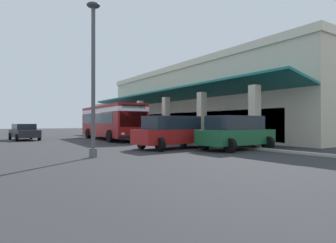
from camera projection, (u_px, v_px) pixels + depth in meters
ground at (170, 137)px, 30.59m from camera, size 120.00×120.00×0.00m
curb_strip at (144, 138)px, 28.15m from camera, size 36.94×0.50×0.12m
plaza_building at (217, 103)px, 33.43m from camera, size 31.08×15.12×7.74m
transit_bus at (110, 120)px, 26.78m from camera, size 11.33×3.21×3.34m
parked_sedan_charcoal at (24, 132)px, 26.03m from camera, size 4.55×2.29×1.47m
parked_suv_red at (172, 132)px, 17.37m from camera, size 2.92×4.92×1.97m
parked_suv_green at (236, 132)px, 16.63m from camera, size 2.87×4.89×1.97m
pedestrian at (174, 131)px, 22.36m from camera, size 0.53×0.51×1.66m
potted_palm at (124, 129)px, 36.06m from camera, size 1.92×1.98×2.60m
lot_light_pole at (93, 74)px, 12.98m from camera, size 0.60×0.60×7.02m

